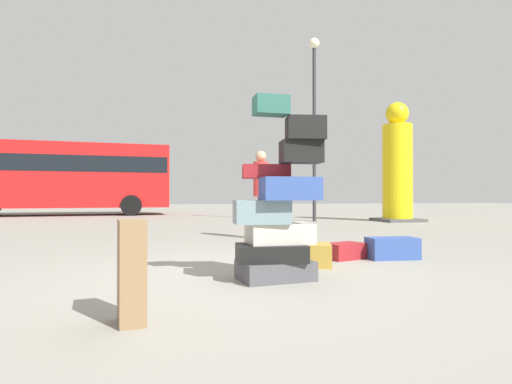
% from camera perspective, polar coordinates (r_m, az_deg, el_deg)
% --- Properties ---
extents(ground_plane, '(80.00, 80.00, 0.00)m').
position_cam_1_polar(ground_plane, '(4.44, -0.59, -11.63)').
color(ground_plane, gray).
extents(suitcase_tower, '(0.89, 0.74, 1.81)m').
position_cam_1_polar(suitcase_tower, '(4.22, 3.07, -3.10)').
color(suitcase_tower, '#4C4C51').
rests_on(suitcase_tower, ground).
extents(suitcase_tan_foreground_near, '(0.64, 0.58, 0.27)m').
position_cam_1_polar(suitcase_tan_foreground_near, '(5.15, 7.31, -8.56)').
color(suitcase_tan_foreground_near, '#B28C33').
rests_on(suitcase_tan_foreground_near, ground).
extents(suitcase_navy_left_side, '(0.69, 0.40, 0.29)m').
position_cam_1_polar(suitcase_navy_left_side, '(5.97, 18.21, -7.34)').
color(suitcase_navy_left_side, '#334F99').
rests_on(suitcase_navy_left_side, ground).
extents(suitcase_brown_behind_tower, '(0.21, 0.33, 0.69)m').
position_cam_1_polar(suitcase_brown_behind_tower, '(2.96, -16.71, -10.39)').
color(suitcase_brown_behind_tower, olive).
rests_on(suitcase_brown_behind_tower, ground).
extents(suitcase_maroon_foreground_far, '(0.59, 0.47, 0.22)m').
position_cam_1_polar(suitcase_maroon_foreground_far, '(5.80, 12.05, -7.92)').
color(suitcase_maroon_foreground_far, maroon).
rests_on(suitcase_maroon_foreground_far, ground).
extents(person_bearded_onlooker, '(0.30, 0.33, 1.76)m').
position_cam_1_polar(person_bearded_onlooker, '(8.29, 0.66, 0.80)').
color(person_bearded_onlooker, brown).
rests_on(person_bearded_onlooker, ground).
extents(yellow_dummy_statue, '(1.38, 1.38, 4.04)m').
position_cam_1_polar(yellow_dummy_statue, '(14.87, 18.84, 3.09)').
color(yellow_dummy_statue, yellow).
rests_on(yellow_dummy_statue, ground).
extents(parked_bus, '(9.49, 3.15, 3.15)m').
position_cam_1_polar(parked_bus, '(20.38, -25.36, 2.24)').
color(parked_bus, red).
rests_on(parked_bus, ground).
extents(lamp_post, '(0.36, 0.36, 6.22)m').
position_cam_1_polar(lamp_post, '(14.51, 8.00, 12.16)').
color(lamp_post, '#333338').
rests_on(lamp_post, ground).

